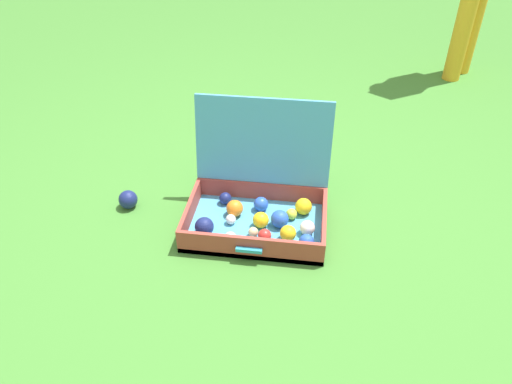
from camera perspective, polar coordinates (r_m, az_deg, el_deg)
name	(u,v)px	position (r m, az deg, el deg)	size (l,w,h in m)	color
ground_plane	(270,222)	(2.26, 1.64, -3.53)	(16.00, 16.00, 0.00)	#3D7A2D
open_suitcase	(259,202)	(2.20, 0.39, -1.15)	(0.62, 0.51, 0.52)	#4799C6
stray_ball_on_grass	(128,199)	(2.40, -14.73, -0.85)	(0.09, 0.09, 0.09)	navy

